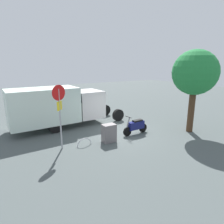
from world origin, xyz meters
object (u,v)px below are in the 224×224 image
object	(u,v)px
motorcycle	(136,126)
street_tree	(195,73)
utility_cabinet	(109,133)
bike_rack_hoop	(84,145)
stop_sign	(60,107)
box_truck_near	(59,105)

from	to	relation	value
motorcycle	street_tree	xyz separation A→B (m)	(-3.25, 1.41, 3.16)
utility_cabinet	bike_rack_hoop	distance (m)	1.49
street_tree	bike_rack_hoop	size ratio (longest dim) A/B	5.97
motorcycle	street_tree	world-z (taller)	street_tree
motorcycle	utility_cabinet	size ratio (longest dim) A/B	1.79
stop_sign	bike_rack_hoop	bearing A→B (deg)	167.32
motorcycle	street_tree	bearing A→B (deg)	154.52
stop_sign	street_tree	xyz separation A→B (m)	(-7.80, 1.70, 1.50)
stop_sign	bike_rack_hoop	size ratio (longest dim) A/B	3.84
stop_sign	street_tree	size ratio (longest dim) A/B	0.64
stop_sign	street_tree	world-z (taller)	street_tree
box_truck_near	utility_cabinet	world-z (taller)	box_truck_near
street_tree	utility_cabinet	xyz separation A→B (m)	(5.29, -1.21, -3.17)
motorcycle	stop_sign	distance (m)	4.85
motorcycle	street_tree	distance (m)	4.74
street_tree	stop_sign	bearing A→B (deg)	-12.32
utility_cabinet	bike_rack_hoop	world-z (taller)	utility_cabinet
stop_sign	bike_rack_hoop	xyz separation A→B (m)	(-1.12, 0.25, -2.18)
motorcycle	street_tree	size ratio (longest dim) A/B	0.36
motorcycle	stop_sign	xyz separation A→B (m)	(4.55, -0.29, 1.66)
box_truck_near	bike_rack_hoop	size ratio (longest dim) A/B	9.19
stop_sign	box_truck_near	bearing A→B (deg)	-105.51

